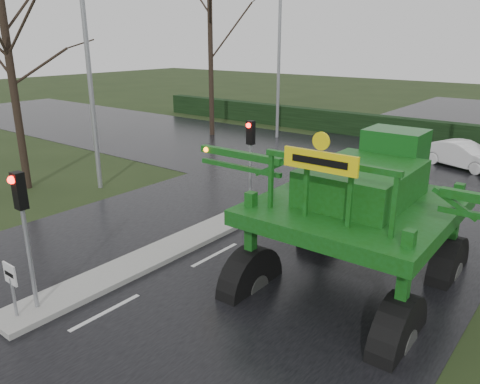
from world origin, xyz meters
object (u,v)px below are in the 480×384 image
Objects in this scene: traffic_signal_near at (22,212)px; street_light_left_far at (283,43)px; white_sedan at (461,168)px; street_light_left_near at (91,46)px; keep_left_sign at (11,282)px; traffic_signal_mid at (250,147)px; crop_sprayer at (257,191)px.

street_light_left_far reaches higher than traffic_signal_near.
traffic_signal_near is 21.04m from white_sedan.
keep_left_sign is at bearing -47.41° from street_light_left_near.
traffic_signal_mid is 12.98m from white_sedan.
street_light_left_near is at bearing -167.79° from traffic_signal_mid.
street_light_left_near and street_light_left_far have the same top height.
crop_sprayer reaches higher than white_sedan.
street_light_left_far is (-6.89, 21.01, 3.40)m from traffic_signal_near.
crop_sprayer is (10.16, -16.55, -3.37)m from street_light_left_far.
keep_left_sign is 0.38× the size of traffic_signal_near.
white_sedan is at bearing -3.11° from street_light_left_far.
traffic_signal_mid is 0.35× the size of street_light_left_far.
traffic_signal_near is at bearing 90.00° from keep_left_sign.
keep_left_sign is 9.12m from traffic_signal_mid.
keep_left_sign is 0.38× the size of traffic_signal_mid.
street_light_left_far is 19.71m from crop_sprayer.
street_light_left_far is at bearing 108.17° from traffic_signal_near.
traffic_signal_mid is at bearing 128.18° from crop_sprayer.
traffic_signal_near is at bearing -45.47° from street_light_left_near.
street_light_left_far is at bearing 90.00° from street_light_left_near.
keep_left_sign is 21.39m from white_sedan.
keep_left_sign reaches higher than white_sedan.
traffic_signal_mid is 5.19m from crop_sprayer.
crop_sprayer reaches higher than keep_left_sign.
crop_sprayer is 2.44× the size of white_sedan.
street_light_left_near reaches higher than crop_sprayer.
traffic_signal_mid is 0.87× the size of white_sedan.
street_light_left_near reaches higher than white_sedan.
street_light_left_far is at bearing 107.78° from keep_left_sign.
street_light_left_far is at bearing 120.82° from crop_sprayer.
crop_sprayer is at bearing -164.69° from white_sedan.
traffic_signal_mid is at bearing 12.21° from street_light_left_near.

